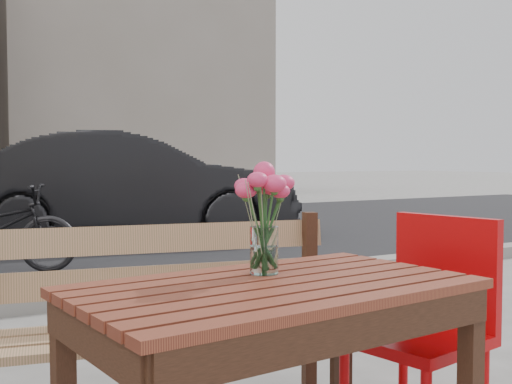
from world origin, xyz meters
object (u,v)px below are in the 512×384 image
main_table (275,322)px  parked_car (131,186)px  red_chair (428,317)px  main_vase (264,204)px

main_table → parked_car: (1.85, 6.53, 0.11)m
red_chair → main_vase: 0.78m
red_chair → parked_car: 6.55m
main_vase → red_chair: bearing=-4.0°
red_chair → main_vase: bearing=-104.0°
parked_car → main_table: bearing=-177.2°
main_table → parked_car: 6.79m
main_table → red_chair: size_ratio=1.40×
main_table → main_vase: bearing=66.1°
main_table → parked_car: parked_car is taller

